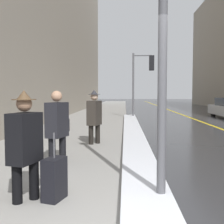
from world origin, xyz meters
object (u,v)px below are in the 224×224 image
object	(u,v)px
pedestrian_with_shoulder_bag	(94,115)
traffic_light_near	(144,71)
pedestrian_trailing	(25,141)
rolling_suitcase	(54,179)
pedestrian_in_glasses	(57,124)

from	to	relation	value
pedestrian_with_shoulder_bag	traffic_light_near	bearing A→B (deg)	-176.43
pedestrian_trailing	pedestrian_with_shoulder_bag	bearing A→B (deg)	-169.32
pedestrian_trailing	pedestrian_with_shoulder_bag	world-z (taller)	pedestrian_with_shoulder_bag
pedestrian_trailing	pedestrian_with_shoulder_bag	size ratio (longest dim) A/B	0.96
pedestrian_trailing	rolling_suitcase	distance (m)	0.66
pedestrian_trailing	rolling_suitcase	xyz separation A→B (m)	(0.38, 0.07, -0.54)
pedestrian_with_shoulder_bag	rolling_suitcase	bearing A→B (deg)	15.52
pedestrian_trailing	traffic_light_near	bearing A→B (deg)	-174.10
pedestrian_trailing	pedestrian_in_glasses	xyz separation A→B (m)	(-0.06, 2.07, 0.02)
traffic_light_near	pedestrian_trailing	bearing A→B (deg)	-99.66
traffic_light_near	pedestrian_in_glasses	bearing A→B (deg)	-101.81
traffic_light_near	pedestrian_with_shoulder_bag	distance (m)	9.41
traffic_light_near	pedestrian_trailing	world-z (taller)	traffic_light_near
traffic_light_near	pedestrian_in_glasses	world-z (taller)	traffic_light_near
rolling_suitcase	traffic_light_near	bearing A→B (deg)	-172.56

